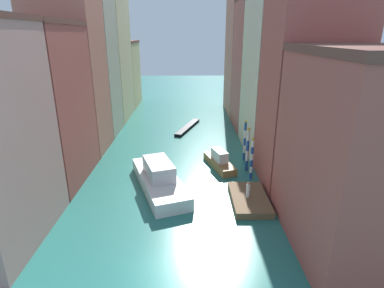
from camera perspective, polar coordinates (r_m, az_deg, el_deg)
ground_plane at (r=43.53m, az=-2.85°, el=-0.16°), size 154.00×154.00×0.00m
building_left_1 at (r=34.55m, az=-26.11°, el=6.38°), size 7.87×10.43×15.89m
building_left_2 at (r=42.41m, az=-21.55°, el=12.54°), size 7.87×7.40×20.89m
building_left_3 at (r=49.52m, az=-18.52°, el=13.73°), size 7.87×7.45×20.93m
building_left_4 at (r=58.60m, az=-15.79°, el=15.27°), size 7.87×11.23×22.01m
building_left_5 at (r=69.34m, az=-13.22°, el=12.45°), size 7.87×10.10×13.41m
building_right_0 at (r=23.64m, az=28.06°, el=-1.70°), size 7.87×12.12×13.98m
building_right_1 at (r=32.08m, az=20.33°, el=8.98°), size 7.87×7.98×18.82m
building_right_2 at (r=41.24m, az=15.69°, el=11.99°), size 7.87×11.25×19.45m
building_right_3 at (r=51.45m, az=12.49°, el=13.83°), size 7.87×9.88×19.86m
building_right_4 at (r=62.06m, az=10.32°, el=16.01°), size 7.87×11.82×22.31m
waterfront_dock at (r=29.49m, az=10.44°, el=-9.90°), size 3.26×5.88×0.62m
person_on_dock at (r=28.88m, az=10.24°, el=-8.28°), size 0.36×0.36×1.51m
mooring_pole_0 at (r=33.19m, az=10.91°, el=-2.57°), size 0.33×0.33×4.61m
mooring_pole_1 at (r=35.11m, az=10.13°, el=-0.88°), size 0.36×0.36×5.05m
mooring_pole_2 at (r=37.93m, az=9.64°, el=0.70°), size 0.32×0.32×5.06m
vaporetto_white at (r=31.43m, az=-6.05°, el=-6.31°), size 6.87×11.48×2.86m
gondola_black at (r=51.02m, az=-0.78°, el=3.11°), size 4.11×9.47×0.46m
motorboat_0 at (r=36.29m, az=5.05°, el=-3.12°), size 3.45×6.32×2.04m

